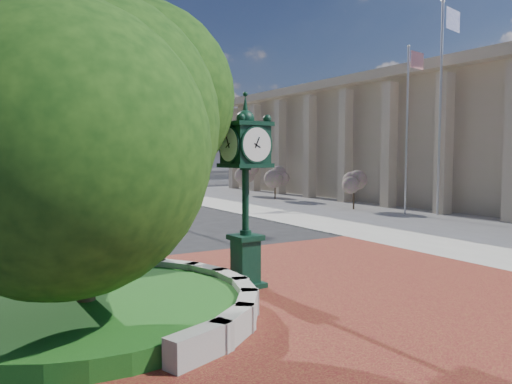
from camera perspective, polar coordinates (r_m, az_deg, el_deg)
The scene contains 17 objects.
ground at distance 12.68m, azimuth 4.29°, elevation -10.65°, with size 200.00×200.00×0.00m, color black.
plaza at distance 11.90m, azimuth 7.12°, elevation -11.58°, with size 12.00×12.00×0.04m, color maroon.
sidewalk at distance 30.70m, azimuth 18.15°, elevation -1.97°, with size 20.00×50.00×0.04m, color #9E9B93.
planter_wall at distance 11.33m, azimuth -7.20°, elevation -11.09°, with size 2.96×6.77×0.54m.
grass_bed at distance 10.68m, azimuth -18.83°, elevation -12.64°, with size 6.10×6.10×0.40m, color #184212.
civic_building at distance 37.76m, azimuth 23.64°, elevation 5.56°, with size 17.35×44.00×8.60m.
overpass at distance 80.38m, azimuth -26.04°, elevation 6.22°, with size 90.00×12.00×7.50m.
tree_planter at distance 10.24m, azimuth -19.31°, elevation 6.60°, with size 5.20×5.20×6.33m.
tree_street at distance 28.18m, azimuth -24.62°, elevation 3.86°, with size 4.40×4.40×5.45m.
post_clock at distance 12.02m, azimuth -1.22°, elevation 0.98°, with size 1.05×1.05×4.69m.
parked_car at distance 50.85m, azimuth -20.46°, elevation 1.20°, with size 1.76×4.36×1.49m, color #540C1B.
flagpole_a at distance 27.94m, azimuth 16.86°, elevation 6.93°, with size 1.40×0.28×9.04m.
flagpole_b at distance 28.53m, azimuth 20.31°, elevation 9.17°, with size 1.75×0.41×11.35m.
street_lamp_near at distance 38.01m, azimuth -18.78°, elevation 8.08°, with size 2.20×0.89×10.09m.
shrub_near at distance 29.87m, azimuth 11.13°, elevation 1.02°, with size 1.20×1.20×2.20m.
shrub_mid at distance 36.22m, azimuth 2.20°, elevation 1.66°, with size 1.20×1.20×2.20m.
shrub_far at distance 39.91m, azimuth -0.85°, elevation 1.91°, with size 1.20×1.20×2.20m.
Camera 1 is at (-7.05, -10.02, 3.27)m, focal length 35.00 mm.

